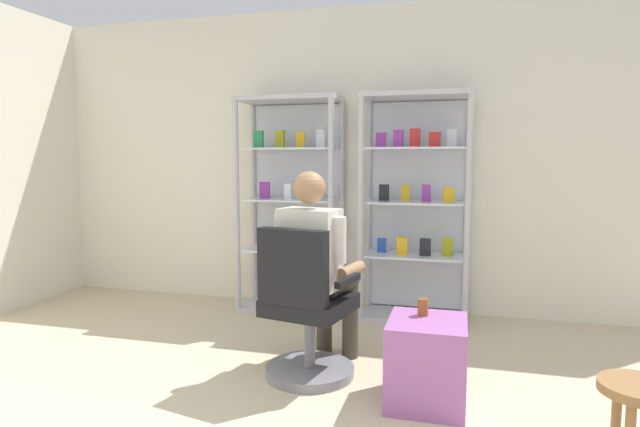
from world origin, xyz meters
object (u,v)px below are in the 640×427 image
Objects in this scene: seated_shopkeeper at (318,262)px; wooden_stool at (639,406)px; office_chair at (305,317)px; storage_crate at (427,362)px; display_cabinet_left at (292,203)px; tea_glass at (423,307)px; display_cabinet_right at (416,206)px.

seated_shopkeeper is 1.85m from wooden_stool.
wooden_stool is at bearing -23.17° from office_chair.
seated_shopkeeper is 0.91m from storage_crate.
display_cabinet_left is 2.06m from tea_glass.
office_chair is at bearing -102.24° from seated_shopkeeper.
display_cabinet_left is 1.98× the size of office_chair.
display_cabinet_left is 1.48m from seated_shopkeeper.
office_chair is at bearing -109.81° from display_cabinet_right.
storage_crate is 1.06× the size of wooden_stool.
storage_crate is at bearing -10.77° from office_chair.
office_chair is (0.57, -1.49, -0.57)m from display_cabinet_left.
storage_crate is (0.71, -0.30, -0.47)m from seated_shopkeeper.
display_cabinet_right is 19.56× the size of tea_glass.
seated_shopkeeper is 2.86× the size of wooden_stool.
storage_crate is (0.75, -0.14, -0.16)m from office_chair.
display_cabinet_right is 1.47× the size of seated_shopkeeper.
seated_shopkeeper is at bearing -65.69° from display_cabinet_left.
display_cabinet_right reaches higher than wooden_stool.
display_cabinet_left is at bearing 110.81° from office_chair.
wooden_stool is (1.60, -0.86, -0.36)m from seated_shopkeeper.
tea_glass is (1.28, -1.55, -0.44)m from display_cabinet_left.
storage_crate is 0.30m from tea_glass.
display_cabinet_left is 19.56× the size of tea_glass.
storage_crate is at bearing -51.16° from display_cabinet_left.
tea_glass is at bearing -17.84° from seated_shopkeeper.
office_chair reaches higher than wooden_stool.
seated_shopkeeper reaches higher than wooden_stool.
display_cabinet_left is 2.22m from storage_crate.
display_cabinet_left reaches higher than tea_glass.
display_cabinet_right is at bearing 116.73° from wooden_stool.
tea_glass is 1.14m from wooden_stool.
display_cabinet_right is at bearing 97.39° from storage_crate.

